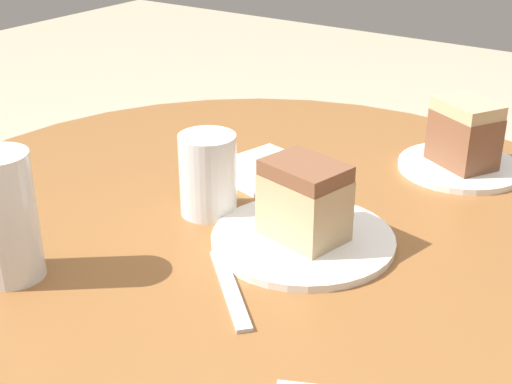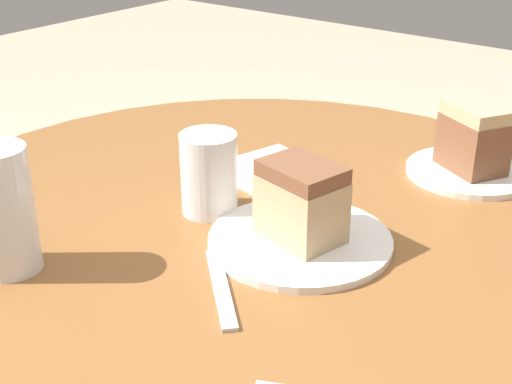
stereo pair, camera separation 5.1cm
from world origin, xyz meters
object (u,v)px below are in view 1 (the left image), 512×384
at_px(glass_lemonade, 208,178).
at_px(glass_water, 6,222).
at_px(plate_near, 303,239).
at_px(cake_slice_near, 304,201).
at_px(plate_far, 460,167).
at_px(cake_slice_far, 464,133).

height_order(glass_lemonade, glass_water, glass_water).
distance_m(plate_near, cake_slice_near, 0.06).
xyz_separation_m(plate_near, glass_water, (-0.26, 0.24, 0.07)).
height_order(cake_slice_near, glass_lemonade, glass_lemonade).
xyz_separation_m(plate_far, cake_slice_far, (0.00, 0.00, 0.06)).
bearing_deg(cake_slice_near, plate_far, -13.79).
bearing_deg(plate_far, cake_slice_near, 166.21).
xyz_separation_m(plate_near, glass_lemonade, (0.00, 0.15, 0.05)).
distance_m(glass_lemonade, glass_water, 0.28).
height_order(plate_near, cake_slice_near, cake_slice_near).
bearing_deg(cake_slice_far, plate_near, 166.21).
relative_size(cake_slice_far, glass_water, 0.76).
distance_m(plate_far, cake_slice_far, 0.06).
height_order(plate_far, cake_slice_far, cake_slice_far).
bearing_deg(glass_water, plate_near, -42.67).
xyz_separation_m(cake_slice_far, glass_water, (-0.61, 0.33, 0.01)).
relative_size(plate_far, glass_lemonade, 1.70).
height_order(cake_slice_near, cake_slice_far, cake_slice_far).
bearing_deg(cake_slice_near, plate_near, 63.43).
bearing_deg(cake_slice_near, glass_water, 137.33).
distance_m(cake_slice_near, glass_water, 0.36).
distance_m(plate_near, glass_lemonade, 0.16).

